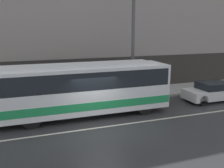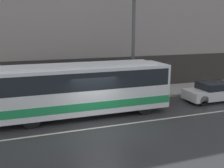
# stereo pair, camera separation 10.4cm
# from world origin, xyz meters

# --- Properties ---
(ground_plane) EXTENTS (60.00, 60.00, 0.00)m
(ground_plane) POSITION_xyz_m (0.00, 0.00, 0.00)
(ground_plane) COLOR #2D2D30
(sidewalk) EXTENTS (60.00, 3.17, 0.17)m
(sidewalk) POSITION_xyz_m (0.00, 5.59, 0.08)
(sidewalk) COLOR #A09E99
(sidewalk) RESTS_ON ground_plane
(building_facade) EXTENTS (60.00, 0.35, 12.35)m
(building_facade) POSITION_xyz_m (0.00, 7.32, 5.97)
(building_facade) COLOR gray
(building_facade) RESTS_ON ground_plane
(lane_stripe) EXTENTS (54.00, 0.14, 0.01)m
(lane_stripe) POSITION_xyz_m (0.00, 0.00, 0.00)
(lane_stripe) COLOR beige
(lane_stripe) RESTS_ON ground_plane
(transit_bus) EXTENTS (10.52, 2.48, 3.08)m
(transit_bus) POSITION_xyz_m (-0.51, 2.16, 1.74)
(transit_bus) COLOR white
(transit_bus) RESTS_ON ground_plane
(sedan_white_front) EXTENTS (4.53, 1.79, 1.33)m
(sedan_white_front) POSITION_xyz_m (9.28, 2.16, 0.64)
(sedan_white_front) COLOR silver
(sedan_white_front) RESTS_ON ground_plane
(utility_pole_near) EXTENTS (0.23, 0.23, 7.20)m
(utility_pole_near) POSITION_xyz_m (3.83, 4.44, 3.77)
(utility_pole_near) COLOR #4C4C4F
(utility_pole_near) RESTS_ON sidewalk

